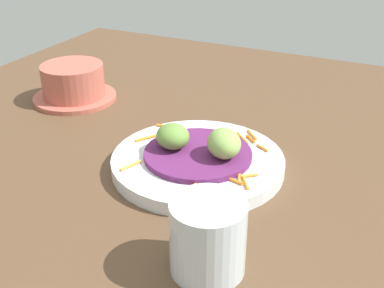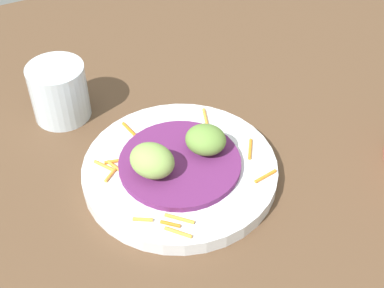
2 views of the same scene
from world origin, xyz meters
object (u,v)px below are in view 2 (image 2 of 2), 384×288
object	(u,v)px
guac_scoop_center	(206,140)
water_glass	(59,92)
main_plate	(180,171)
guac_scoop_left	(152,161)

from	to	relation	value
guac_scoop_center	water_glass	size ratio (longest dim) A/B	0.63
guac_scoop_center	water_glass	xyz separation A→B (cm)	(17.53, 13.25, -0.39)
main_plate	water_glass	size ratio (longest dim) A/B	3.02
water_glass	main_plate	bearing A→B (deg)	-151.78
guac_scoop_center	water_glass	distance (cm)	21.98
guac_scoop_left	guac_scoop_center	world-z (taller)	guac_scoop_left
guac_scoop_left	water_glass	distance (cm)	19.19
guac_scoop_left	main_plate	bearing A→B (deg)	-84.49
guac_scoop_left	guac_scoop_center	xyz separation A→B (cm)	(0.71, -7.31, -0.25)
main_plate	guac_scoop_center	xyz separation A→B (cm)	(0.35, -3.65, 3.40)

